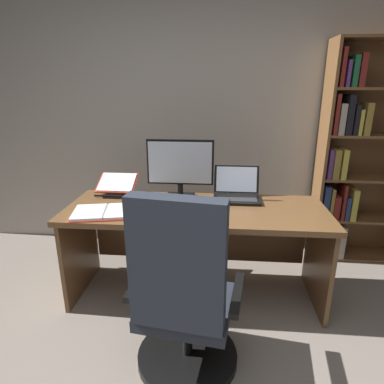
# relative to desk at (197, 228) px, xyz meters

# --- Properties ---
(wall_back) EXTENTS (5.30, 0.12, 2.62)m
(wall_back) POSITION_rel_desk_xyz_m (0.15, 0.91, 0.77)
(wall_back) COLOR #B2ADA3
(wall_back) RESTS_ON ground
(desk) EXTENTS (1.90, 0.69, 0.73)m
(desk) POSITION_rel_desk_xyz_m (0.00, 0.00, 0.00)
(desk) COLOR brown
(desk) RESTS_ON ground
(bookshelf) EXTENTS (0.87, 0.31, 1.96)m
(bookshelf) POSITION_rel_desk_xyz_m (1.39, 0.68, 0.39)
(bookshelf) COLOR brown
(bookshelf) RESTS_ON ground
(office_chair) EXTENTS (0.66, 0.60, 1.11)m
(office_chair) POSITION_rel_desk_xyz_m (-0.01, -0.83, -0.07)
(office_chair) COLOR black
(office_chair) RESTS_ON ground
(monitor) EXTENTS (0.52, 0.16, 0.46)m
(monitor) POSITION_rel_desk_xyz_m (-0.14, 0.14, 0.43)
(monitor) COLOR black
(monitor) RESTS_ON desk
(laptop) EXTENTS (0.36, 0.31, 0.24)m
(laptop) POSITION_rel_desk_xyz_m (0.30, 0.15, 0.25)
(laptop) COLOR black
(laptop) RESTS_ON desk
(keyboard) EXTENTS (0.42, 0.15, 0.02)m
(keyboard) POSITION_rel_desk_xyz_m (-0.14, -0.20, 0.21)
(keyboard) COLOR black
(keyboard) RESTS_ON desk
(computer_mouse) EXTENTS (0.06, 0.10, 0.04)m
(computer_mouse) POSITION_rel_desk_xyz_m (0.16, -0.20, 0.21)
(computer_mouse) COLOR black
(computer_mouse) RESTS_ON desk
(reading_stand_with_book) EXTENTS (0.31, 0.29, 0.14)m
(reading_stand_with_book) POSITION_rel_desk_xyz_m (-0.68, 0.21, 0.27)
(reading_stand_with_book) COLOR black
(reading_stand_with_book) RESTS_ON desk
(open_binder) EXTENTS (0.50, 0.38, 0.02)m
(open_binder) POSITION_rel_desk_xyz_m (-0.62, -0.25, 0.21)
(open_binder) COLOR #DB422D
(open_binder) RESTS_ON desk
(notepad) EXTENTS (0.15, 0.21, 0.01)m
(notepad) POSITION_rel_desk_xyz_m (-0.38, -0.10, 0.20)
(notepad) COLOR white
(notepad) RESTS_ON desk
(pen) EXTENTS (0.14, 0.04, 0.01)m
(pen) POSITION_rel_desk_xyz_m (-0.36, -0.10, 0.21)
(pen) COLOR maroon
(pen) RESTS_ON notepad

